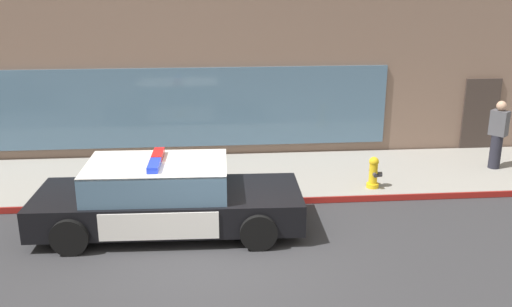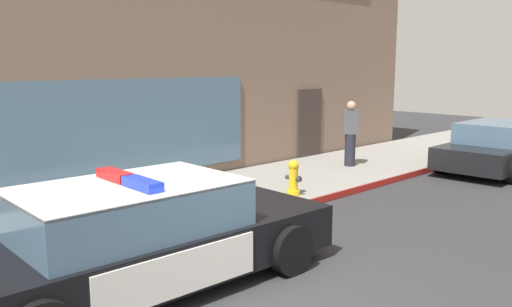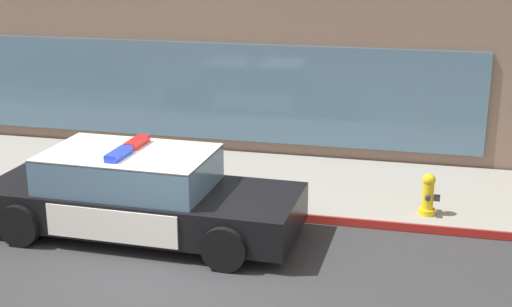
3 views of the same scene
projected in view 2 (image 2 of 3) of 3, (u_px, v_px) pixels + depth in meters
ground at (266, 292)px, 6.58m from camera, size 48.00×48.00×0.00m
sidewalk at (112, 221)px, 9.31m from camera, size 48.00×3.27×0.15m
curb_red_paint at (165, 243)px, 8.14m from camera, size 28.80×0.04×0.14m
police_cruiser at (141, 237)px, 6.55m from camera, size 5.12×2.19×1.49m
fire_hydrant at (294, 178)px, 10.79m from camera, size 0.34×0.39×0.73m
car_down_street at (498, 147)px, 14.04m from camera, size 4.37×2.09×1.29m
pedestrian_on_sidewalk at (350, 133)px, 13.81m from camera, size 0.45×0.47×1.71m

